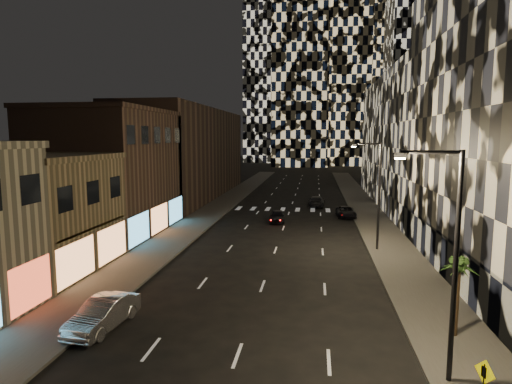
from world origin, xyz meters
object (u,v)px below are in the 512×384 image
(car_silver_parked, at_px, (103,314))
(palm_tree, at_px, (458,271))
(streetlight_far, at_px, (376,188))
(ped_sign, at_px, (484,384))
(car_dark_rightlane, at_px, (346,212))
(car_dark_oncoming, at_px, (317,201))
(streetlight_near, at_px, (450,250))
(car_dark_midlane, at_px, (277,216))

(car_silver_parked, height_order, palm_tree, palm_tree)
(car_silver_parked, bearing_deg, streetlight_far, 55.07)
(palm_tree, bearing_deg, ped_sign, -100.56)
(palm_tree, bearing_deg, car_dark_rightlane, 95.57)
(car_silver_parked, relative_size, car_dark_oncoming, 0.91)
(car_silver_parked, distance_m, palm_tree, 17.49)
(car_dark_rightlane, bearing_deg, streetlight_near, -90.35)
(streetlight_near, distance_m, palm_tree, 4.85)
(car_silver_parked, bearing_deg, ped_sign, -12.45)
(car_dark_oncoming, bearing_deg, streetlight_near, 100.34)
(ped_sign, bearing_deg, palm_tree, 55.71)
(ped_sign, bearing_deg, car_dark_oncoming, 72.79)
(streetlight_far, bearing_deg, streetlight_near, -90.00)
(car_dark_midlane, height_order, car_dark_oncoming, car_dark_oncoming)
(car_dark_rightlane, xyz_separation_m, ped_sign, (1.74, -38.21, 1.13))
(car_silver_parked, distance_m, ped_sign, 16.94)
(ped_sign, bearing_deg, streetlight_near, 73.73)
(streetlight_near, xyz_separation_m, car_dark_midlane, (-9.29, 31.15, -4.67))
(car_dark_rightlane, bearing_deg, palm_tree, -86.98)
(streetlight_near, bearing_deg, car_dark_rightlane, 92.20)
(ped_sign, bearing_deg, streetlight_far, 67.23)
(car_dark_oncoming, xyz_separation_m, ped_sign, (5.24, -45.84, 1.04))
(car_silver_parked, xyz_separation_m, ped_sign, (15.94, -5.65, 1.02))
(car_silver_parked, height_order, car_dark_midlane, car_silver_parked)
(car_dark_midlane, xyz_separation_m, palm_tree, (10.98, -27.07, 2.66))
(streetlight_near, bearing_deg, palm_tree, 67.50)
(car_dark_rightlane, bearing_deg, streetlight_far, -87.48)
(streetlight_near, xyz_separation_m, streetlight_far, (0.00, 20.00, 0.00))
(streetlight_near, relative_size, car_dark_rightlane, 1.94)
(ped_sign, bearing_deg, car_dark_rightlane, 68.87)
(car_dark_oncoming, height_order, palm_tree, palm_tree)
(streetlight_far, relative_size, ped_sign, 3.71)
(car_dark_oncoming, distance_m, ped_sign, 46.15)
(palm_tree, bearing_deg, car_silver_parked, -175.52)
(streetlight_far, xyz_separation_m, car_dark_oncoming, (-4.85, 22.92, -4.62))
(car_silver_parked, relative_size, ped_sign, 1.91)
(car_dark_oncoming, distance_m, palm_tree, 39.47)
(streetlight_far, relative_size, car_dark_rightlane, 1.94)
(streetlight_near, xyz_separation_m, car_silver_parked, (-15.55, 2.73, -4.59))
(streetlight_far, height_order, car_silver_parked, streetlight_far)
(car_dark_rightlane, bearing_deg, ped_sign, -89.94)
(streetlight_far, distance_m, ped_sign, 23.21)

